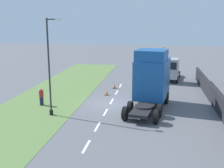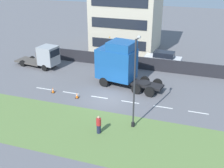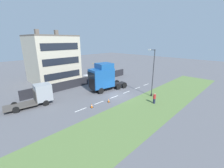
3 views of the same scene
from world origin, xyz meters
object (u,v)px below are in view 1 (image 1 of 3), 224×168
at_px(flatbed_truck, 170,69).
at_px(pedestrian, 41,97).
at_px(traffic_cone_lead, 106,92).
at_px(traffic_cone_trailing, 114,86).
at_px(lorry_cab, 152,78).
at_px(lamp_post, 50,71).

bearing_deg(flatbed_truck, pedestrian, 53.43).
bearing_deg(traffic_cone_lead, traffic_cone_trailing, 83.26).
distance_m(traffic_cone_lead, traffic_cone_trailing, 2.91).
bearing_deg(traffic_cone_lead, lorry_cab, -33.59).
bearing_deg(traffic_cone_trailing, traffic_cone_lead, -96.74).
height_order(traffic_cone_lead, traffic_cone_trailing, same).
xyz_separation_m(traffic_cone_lead, traffic_cone_trailing, (0.34, 2.89, 0.00)).
distance_m(flatbed_truck, traffic_cone_lead, 9.77).
xyz_separation_m(lorry_cab, lamp_post, (-7.61, -3.66, 1.04)).
bearing_deg(traffic_cone_trailing, lorry_cab, -54.90).
relative_size(flatbed_truck, traffic_cone_trailing, 10.74).
bearing_deg(lamp_post, traffic_cone_lead, 64.52).
bearing_deg(flatbed_truck, lamp_post, 63.63).
distance_m(lorry_cab, lamp_post, 8.50).
bearing_deg(flatbed_truck, traffic_cone_trailing, 43.84).
distance_m(flatbed_truck, pedestrian, 16.26).
xyz_separation_m(flatbed_truck, traffic_cone_lead, (-6.43, -7.25, -1.23)).
bearing_deg(lamp_post, flatbed_truck, 55.33).
bearing_deg(lorry_cab, lamp_post, -144.78).
xyz_separation_m(lamp_post, traffic_cone_trailing, (3.49, 9.51, -3.24)).
distance_m(pedestrian, traffic_cone_trailing, 8.96).
bearing_deg(lamp_post, lorry_cab, 25.67).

